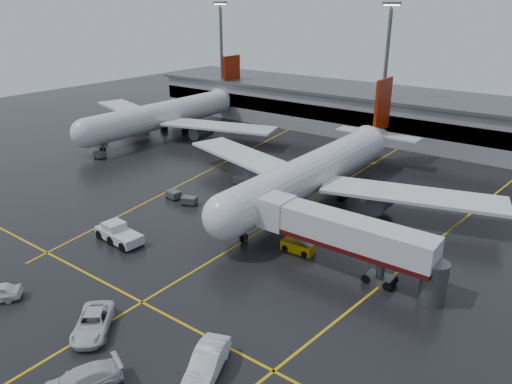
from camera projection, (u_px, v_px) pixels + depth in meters
The scene contains 21 objects.
ground at pixel (278, 221), 60.27m from camera, with size 220.00×220.00×0.00m, color black.
apron_line_centre at pixel (278, 220), 60.26m from camera, with size 0.25×90.00×0.02m, color gold.
apron_line_stop at pixel (142, 302), 43.91m from camera, with size 60.00×0.25×0.02m, color gold.
apron_line_left at pixel (212, 169), 78.85m from camera, with size 0.25×70.00×0.02m, color gold.
apron_line_right at pixel (450, 230), 57.66m from camera, with size 0.25×70.00×0.02m, color gold.
terminal at pixel (417, 117), 94.30m from camera, with size 122.00×19.00×8.60m.
light_mast_left at pixel (221, 52), 111.24m from camera, with size 3.00×1.20×25.45m.
light_mast_mid at pixel (386, 65), 88.93m from camera, with size 3.00×1.20×25.45m.
main_airliner at pixel (319, 169), 65.92m from camera, with size 48.80×45.60×14.10m.
second_airliner at pixel (169, 113), 98.27m from camera, with size 48.80×45.60×14.10m.
jet_bridge at pixel (344, 236), 47.73m from camera, with size 19.90×3.40×6.05m.
pushback_tractor at pixel (118, 234), 54.84m from camera, with size 6.33×3.04×2.20m.
belt_loader at pixel (298, 246), 52.72m from camera, with size 3.70×1.83×2.31m.
service_van_a at pixel (93, 323), 39.79m from camera, with size 2.68×5.81×1.62m, color silver.
service_van_b at pixel (80, 382), 33.63m from camera, with size 2.35×5.77×1.68m, color silver.
service_van_c at pixel (207, 362), 35.30m from camera, with size 1.99×5.70×1.88m, color white.
baggage_cart_a at pixel (189, 200), 64.77m from camera, with size 2.33×1.93×1.12m.
baggage_cart_b at pixel (173, 194), 66.77m from camera, with size 2.16×1.57×1.12m.
baggage_cart_c at pixel (241, 180), 72.08m from camera, with size 2.30×1.85×1.12m.
baggage_cart_d at pixel (101, 140), 92.98m from camera, with size 2.24×1.71×1.12m.
baggage_cart_e at pixel (100, 155), 83.99m from camera, with size 2.06×1.39×1.12m.
Camera 1 is at (30.58, -45.43, 25.57)m, focal length 33.84 mm.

